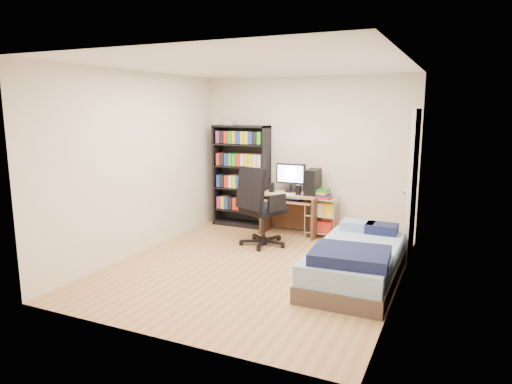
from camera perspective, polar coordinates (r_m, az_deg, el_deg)
The scene contains 7 objects.
room at distance 5.60m, azimuth -0.14°, elevation 2.70°, with size 3.58×4.08×2.58m.
media_shelf at distance 7.76m, azimuth -1.85°, elevation 2.16°, with size 0.97×0.32×1.79m.
computer_desk at distance 7.29m, azimuth 5.17°, elevation -0.60°, with size 0.90×0.52×1.13m.
office_chair at distance 6.71m, azimuth 0.59°, elevation -3.59°, with size 0.92×0.92×1.18m.
wire_cart at distance 7.19m, azimuth 8.30°, elevation -1.69°, with size 0.48×0.35×0.77m.
bed at distance 5.51m, azimuth 12.34°, elevation -8.55°, with size 0.94×1.88×0.53m.
door at distance 6.50m, azimuth 19.00°, elevation 0.98°, with size 0.12×0.80×2.00m.
Camera 1 is at (2.31, -5.04, 2.01)m, focal length 32.00 mm.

